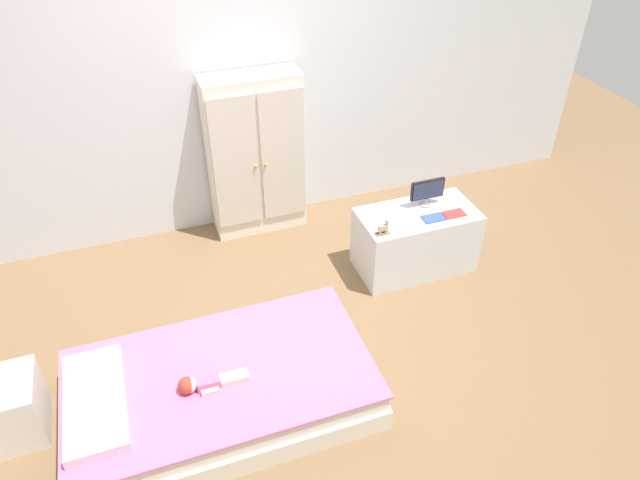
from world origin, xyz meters
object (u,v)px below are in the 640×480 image
(bed, at_px, (222,389))
(rocking_horse_toy, at_px, (384,227))
(tv_monitor, at_px, (427,191))
(book_blue, at_px, (433,218))
(doll, at_px, (200,383))
(wardrobe, at_px, (256,156))
(nightstand, at_px, (8,409))
(tv_stand, at_px, (415,240))
(book_red, at_px, (454,214))

(bed, distance_m, rocking_horse_toy, 1.52)
(tv_monitor, distance_m, book_blue, 0.22)
(doll, bearing_deg, wardrobe, 65.99)
(wardrobe, relative_size, tv_monitor, 5.02)
(nightstand, bearing_deg, wardrobe, 39.59)
(doll, bearing_deg, rocking_horse_toy, 27.01)
(book_blue, bearing_deg, doll, -157.21)
(tv_stand, xyz_separation_m, rocking_horse_toy, (-0.35, -0.15, 0.30))
(bed, bearing_deg, tv_stand, 25.93)
(bed, bearing_deg, book_red, 20.38)
(tv_monitor, bearing_deg, rocking_horse_toy, -153.15)
(nightstand, xyz_separation_m, wardrobe, (1.84, 1.52, 0.47))
(wardrobe, xyz_separation_m, book_red, (1.21, -1.03, -0.17))
(doll, xyz_separation_m, nightstand, (-1.03, 0.29, -0.13))
(wardrobe, bearing_deg, doll, -114.01)
(nightstand, distance_m, book_red, 3.10)
(tv_stand, xyz_separation_m, book_blue, (0.07, -0.10, 0.25))
(tv_stand, bearing_deg, doll, -153.74)
(tv_monitor, distance_m, book_red, 0.26)
(doll, xyz_separation_m, wardrobe, (0.81, 1.81, 0.34))
(bed, height_order, book_blue, book_blue)
(book_red, bearing_deg, bed, -159.62)
(doll, bearing_deg, book_red, 21.04)
(book_red, bearing_deg, tv_stand, 156.44)
(tv_stand, bearing_deg, nightstand, -168.14)
(wardrobe, height_order, book_red, wardrobe)
(rocking_horse_toy, bearing_deg, tv_stand, 23.09)
(tv_stand, distance_m, book_blue, 0.28)
(doll, xyz_separation_m, book_red, (2.01, 0.77, 0.18))
(doll, distance_m, rocking_horse_toy, 1.62)
(wardrobe, relative_size, book_red, 8.26)
(bed, distance_m, tv_monitor, 2.02)
(tv_stand, relative_size, rocking_horse_toy, 7.28)
(doll, relative_size, rocking_horse_toy, 3.26)
(nightstand, relative_size, book_red, 2.42)
(book_blue, relative_size, book_red, 0.99)
(tv_stand, height_order, book_red, book_red)
(nightstand, bearing_deg, tv_monitor, 12.93)
(nightstand, distance_m, book_blue, 2.93)
(wardrobe, bearing_deg, rocking_horse_toy, -59.99)
(wardrobe, height_order, rocking_horse_toy, wardrobe)
(tv_monitor, distance_m, rocking_horse_toy, 0.50)
(book_red, bearing_deg, book_blue, 180.00)
(doll, xyz_separation_m, tv_stand, (1.78, 0.88, -0.07))
(doll, relative_size, tv_stand, 0.45)
(doll, bearing_deg, nightstand, 164.51)
(rocking_horse_toy, distance_m, book_red, 0.59)
(tv_stand, distance_m, rocking_horse_toy, 0.48)
(wardrobe, distance_m, tv_monitor, 1.37)
(wardrobe, bearing_deg, bed, -111.59)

